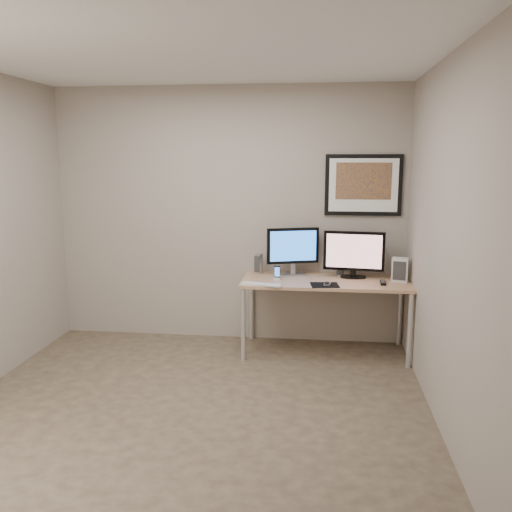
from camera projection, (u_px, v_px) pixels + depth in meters
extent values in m
plane|color=#49382D|center=(193.00, 409.00, 4.14)|extent=(3.60, 3.60, 0.00)
plane|color=white|center=(185.00, 51.00, 3.66)|extent=(3.60, 3.60, 0.00)
plane|color=gray|center=(229.00, 216.00, 5.56)|extent=(3.60, 0.00, 3.60)
plane|color=gray|center=(447.00, 245.00, 3.69)|extent=(0.00, 3.40, 3.40)
cube|color=#A97152|center=(326.00, 281.00, 5.21)|extent=(1.60, 0.70, 0.03)
cylinder|color=silver|center=(243.00, 325.00, 5.06)|extent=(0.04, 0.04, 0.70)
cylinder|color=silver|center=(252.00, 307.00, 5.67)|extent=(0.04, 0.04, 0.70)
cylinder|color=silver|center=(410.00, 331.00, 4.88)|extent=(0.04, 0.04, 0.70)
cylinder|color=silver|center=(400.00, 311.00, 5.49)|extent=(0.04, 0.04, 0.70)
cube|color=black|center=(363.00, 185.00, 5.33)|extent=(0.75, 0.03, 0.60)
cube|color=white|center=(363.00, 185.00, 5.31)|extent=(0.67, 0.00, 0.52)
cube|color=orange|center=(364.00, 181.00, 5.30)|extent=(0.54, 0.00, 0.36)
cube|color=#ADADB2|center=(292.00, 274.00, 5.41)|extent=(0.28, 0.23, 0.02)
cube|color=#ADADB2|center=(293.00, 268.00, 5.40)|extent=(0.06, 0.05, 0.10)
cube|color=black|center=(293.00, 246.00, 5.35)|extent=(0.51, 0.19, 0.35)
cube|color=blue|center=(293.00, 246.00, 5.34)|extent=(0.45, 0.15, 0.30)
cube|color=black|center=(353.00, 277.00, 5.28)|extent=(0.26, 0.16, 0.02)
cube|color=black|center=(353.00, 273.00, 5.27)|extent=(0.06, 0.05, 0.06)
cube|color=black|center=(354.00, 251.00, 5.23)|extent=(0.59, 0.10, 0.38)
cube|color=tan|center=(354.00, 251.00, 5.22)|extent=(0.53, 0.07, 0.33)
cylinder|color=#ADADB2|center=(259.00, 264.00, 5.48)|extent=(0.10, 0.10, 0.20)
cylinder|color=#ADADB2|center=(341.00, 267.00, 5.37)|extent=(0.09, 0.09, 0.18)
cube|color=black|center=(277.00, 272.00, 5.22)|extent=(0.07, 0.07, 0.13)
cube|color=silver|center=(261.00, 284.00, 4.99)|extent=(0.40, 0.19, 0.01)
cube|color=black|center=(325.00, 285.00, 4.99)|extent=(0.28, 0.26, 0.00)
ellipsoid|color=black|center=(327.00, 283.00, 4.98)|extent=(0.07, 0.10, 0.03)
cube|color=black|center=(383.00, 282.00, 5.05)|extent=(0.06, 0.19, 0.02)
cube|color=silver|center=(400.00, 270.00, 5.12)|extent=(0.17, 0.14, 0.23)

